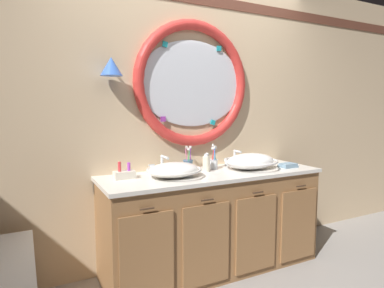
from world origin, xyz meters
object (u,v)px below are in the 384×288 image
object	(u,v)px
sink_basin_left	(174,170)
sink_basin_right	(251,161)
toothbrush_holder_left	(188,164)
folded_hand_towel	(288,165)
toiletry_basket	(124,174)
toothbrush_holder_right	(214,163)
soap_dispenser	(206,163)

from	to	relation	value
sink_basin_left	sink_basin_right	world-z (taller)	sink_basin_right
toothbrush_holder_left	folded_hand_towel	distance (m)	0.92
folded_hand_towel	toiletry_basket	size ratio (longest dim) A/B	0.96
toothbrush_holder_left	folded_hand_towel	world-z (taller)	toothbrush_holder_left
sink_basin_left	toothbrush_holder_right	size ratio (longest dim) A/B	1.93
sink_basin_right	folded_hand_towel	size ratio (longest dim) A/B	3.07
sink_basin_right	soap_dispenser	xyz separation A→B (m)	(-0.41, 0.08, 0.00)
soap_dispenser	folded_hand_towel	distance (m)	0.78
sink_basin_left	soap_dispenser	size ratio (longest dim) A/B	2.66
toiletry_basket	toothbrush_holder_left	bearing A→B (deg)	9.98
toothbrush_holder_left	toothbrush_holder_right	xyz separation A→B (m)	(0.21, -0.08, 0.01)
sink_basin_left	toothbrush_holder_left	world-z (taller)	toothbrush_holder_left
sink_basin_right	sink_basin_left	bearing A→B (deg)	180.00
soap_dispenser	folded_hand_towel	bearing A→B (deg)	-12.27
sink_basin_right	soap_dispenser	distance (m)	0.41
soap_dispenser	toiletry_basket	xyz separation A→B (m)	(-0.69, 0.05, -0.04)
toothbrush_holder_left	sink_basin_right	bearing A→B (deg)	-24.61
toothbrush_holder_right	folded_hand_towel	bearing A→B (deg)	-20.37
toothbrush_holder_left	soap_dispenser	xyz separation A→B (m)	(0.10, -0.15, 0.02)
sink_basin_left	soap_dispenser	xyz separation A→B (m)	(0.33, 0.08, 0.01)
toothbrush_holder_left	sink_basin_left	bearing A→B (deg)	-135.90
sink_basin_right	toiletry_basket	world-z (taller)	sink_basin_right
toothbrush_holder_right	toiletry_basket	distance (m)	0.81
sink_basin_left	folded_hand_towel	size ratio (longest dim) A/B	2.80
sink_basin_left	folded_hand_towel	distance (m)	1.10
toiletry_basket	soap_dispenser	bearing A→B (deg)	-3.94
toothbrush_holder_right	soap_dispenser	size ratio (longest dim) A/B	1.38
soap_dispenser	folded_hand_towel	world-z (taller)	soap_dispenser
toothbrush_holder_right	soap_dispenser	world-z (taller)	toothbrush_holder_right
toiletry_basket	sink_basin_left	bearing A→B (deg)	-19.20
toothbrush_holder_left	toothbrush_holder_right	size ratio (longest dim) A/B	0.94
soap_dispenser	toothbrush_holder_right	bearing A→B (deg)	31.88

